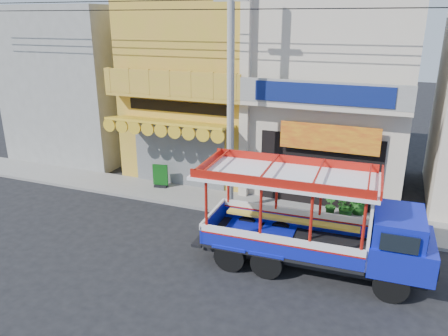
% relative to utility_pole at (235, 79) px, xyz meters
% --- Properties ---
extents(ground, '(90.00, 90.00, 0.00)m').
position_rel_utility_pole_xyz_m(ground, '(0.85, -3.30, -5.03)').
color(ground, black).
rests_on(ground, ground).
extents(sidewalk, '(30.00, 2.00, 0.12)m').
position_rel_utility_pole_xyz_m(sidewalk, '(0.85, 0.70, -4.97)').
color(sidewalk, slate).
rests_on(sidewalk, ground).
extents(shophouse_left, '(6.00, 7.50, 8.24)m').
position_rel_utility_pole_xyz_m(shophouse_left, '(-3.15, 4.66, -0.92)').
color(shophouse_left, gold).
rests_on(shophouse_left, ground).
extents(shophouse_right, '(6.00, 6.75, 8.24)m').
position_rel_utility_pole_xyz_m(shophouse_right, '(2.85, 4.66, -0.93)').
color(shophouse_right, beige).
rests_on(shophouse_right, ground).
extents(party_pilaster, '(0.35, 0.30, 8.00)m').
position_rel_utility_pole_xyz_m(party_pilaster, '(-0.15, 1.55, -1.03)').
color(party_pilaster, beige).
rests_on(party_pilaster, ground).
extents(filler_building_left, '(6.00, 6.00, 7.60)m').
position_rel_utility_pole_xyz_m(filler_building_left, '(-10.15, 4.70, -1.23)').
color(filler_building_left, gray).
rests_on(filler_building_left, ground).
extents(utility_pole, '(28.00, 0.26, 9.00)m').
position_rel_utility_pole_xyz_m(utility_pole, '(0.00, 0.00, 0.00)').
color(utility_pole, gray).
rests_on(utility_pole, ground).
extents(songthaew_truck, '(6.69, 2.43, 3.09)m').
position_rel_utility_pole_xyz_m(songthaew_truck, '(3.92, -2.83, -3.54)').
color(songthaew_truck, black).
rests_on(songthaew_truck, ground).
extents(green_sign, '(0.66, 0.39, 1.01)m').
position_rel_utility_pole_xyz_m(green_sign, '(-3.76, 1.07, -4.49)').
color(green_sign, black).
rests_on(green_sign, sidewalk).
extents(potted_plant_a, '(1.06, 1.04, 0.90)m').
position_rel_utility_pole_xyz_m(potted_plant_a, '(4.05, 0.85, -4.46)').
color(potted_plant_a, '#1C5017').
rests_on(potted_plant_a, sidewalk).
extents(potted_plant_b, '(0.58, 0.61, 0.87)m').
position_rel_utility_pole_xyz_m(potted_plant_b, '(3.46, 0.83, -4.48)').
color(potted_plant_b, '#1C5017').
rests_on(potted_plant_b, sidewalk).
extents(potted_plant_c, '(0.85, 0.85, 1.09)m').
position_rel_utility_pole_xyz_m(potted_plant_c, '(4.44, 1.40, -4.37)').
color(potted_plant_c, '#1C5017').
rests_on(potted_plant_c, sidewalk).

